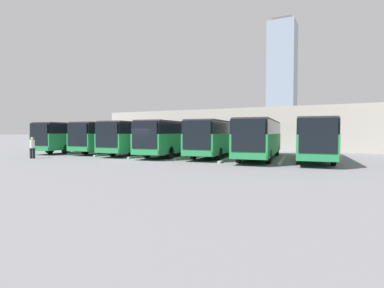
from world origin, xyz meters
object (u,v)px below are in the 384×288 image
Objects in this scene: pedestrian at (32,147)px; bus_1 at (260,137)px; bus_6 at (83,136)px; bus_0 at (314,138)px; bus_4 at (143,136)px; bus_5 at (116,136)px; bus_3 at (176,137)px; bus_2 at (218,137)px.

bus_1 is at bearing -39.73° from pedestrian.
bus_6 is 9.16m from pedestrian.
bus_0 is at bearing -42.80° from pedestrian.
bus_4 is 1.00× the size of bus_5.
bus_0 is at bearing 175.61° from bus_3.
bus_0 is at bearing 172.14° from bus_5.
bus_3 is 12.35m from bus_6.
bus_2 is (8.23, -0.16, 0.00)m from bus_0.
bus_6 is at bearing -6.78° from bus_3.
bus_2 and bus_4 have the same top height.
bus_2 is 1.00× the size of bus_4.
bus_2 and bus_3 have the same top height.
bus_3 is (12.35, 0.61, 0.00)m from bus_0.
bus_6 is (24.70, 0.71, 0.00)m from bus_0.
bus_4 is at bearing -5.36° from pedestrian.
bus_6 is (16.47, 0.86, 0.00)m from bus_2.
bus_0 is at bearing 174.42° from bus_6.
bus_6 is at bearing -4.22° from bus_2.
bus_2 is 12.35m from bus_5.
bus_3 is at bearing -7.45° from bus_1.
bus_5 and bus_6 have the same top height.
bus_2 is 8.25m from bus_4.
bus_2 is at bearing -30.70° from pedestrian.
bus_0 is 8.24m from bus_2.
bus_4 is 6.96× the size of pedestrian.
bus_4 is (16.47, 0.35, 0.00)m from bus_0.
bus_0 is at bearing -178.33° from bus_1.
bus_4 is (4.12, -0.26, 0.00)m from bus_3.
bus_3 and bus_5 have the same top height.
bus_4 reaches higher than pedestrian.
bus_0 is 24.71m from bus_6.
bus_0 is 12.37m from bus_3.
bus_1 is 16.49m from bus_5.
bus_5 is at bearing -10.25° from bus_1.
bus_6 reaches higher than pedestrian.
pedestrian is at bearing 77.58° from bus_5.
bus_6 is (20.58, 0.06, 0.00)m from bus_1.
bus_3 reaches higher than pedestrian.
bus_3 and bus_4 have the same top height.
bus_4 is at bearing -3.70° from bus_2.
bus_3 is at bearing -4.39° from bus_0.
pedestrian is at bearing 28.18° from bus_2.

